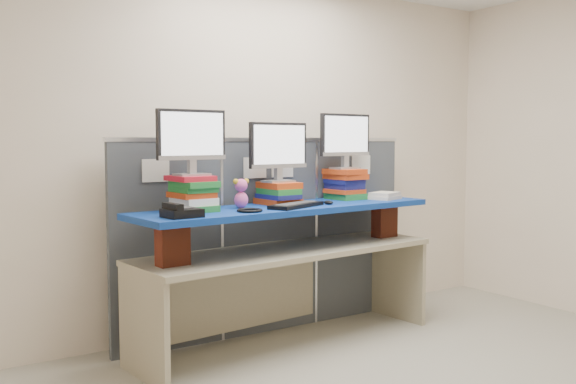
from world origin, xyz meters
TOP-DOWN VIEW (x-y plane):
  - room at (0.00, 0.00)m, footprint 5.00×4.00m
  - cubicle_partition at (-0.00, 1.78)m, footprint 2.60×0.06m
  - desk at (-0.07, 1.41)m, footprint 2.41×0.90m
  - brick_pier_left at (-1.04, 1.27)m, footprint 0.21×0.13m
  - brick_pier_right at (0.90, 1.44)m, footprint 0.21×0.13m
  - blue_board at (-0.07, 1.41)m, footprint 2.42×0.81m
  - book_stack_left at (-0.81, 1.46)m, footprint 0.29×0.34m
  - book_stack_center at (-0.08, 1.52)m, footprint 0.27×0.34m
  - book_stack_right at (0.60, 1.59)m, footprint 0.28×0.32m
  - monitor_left at (-0.81, 1.46)m, footprint 0.51×0.16m
  - monitor_center at (-0.08, 1.52)m, footprint 0.51×0.16m
  - monitor_right at (0.60, 1.59)m, footprint 0.51×0.16m
  - keyboard at (-0.08, 1.28)m, footprint 0.52×0.35m
  - mouse at (0.22, 1.31)m, footprint 0.08×0.11m
  - desk_phone at (-1.02, 1.18)m, footprint 0.23×0.21m
  - headset at (-0.51, 1.21)m, footprint 0.22×0.22m
  - plush_toy at (-0.44, 1.44)m, footprint 0.12×0.09m
  - binder_stack at (0.86, 1.40)m, footprint 0.29×0.26m

SIDE VIEW (x-z plane):
  - desk at x=-0.07m, z-range 0.21..0.93m
  - cubicle_partition at x=0.00m, z-range 0.00..1.53m
  - brick_pier_left at x=-1.04m, z-range 0.72..0.99m
  - brick_pier_right at x=0.90m, z-range 0.72..0.99m
  - blue_board at x=-0.07m, z-range 0.99..1.03m
  - headset at x=-0.51m, z-range 1.03..1.05m
  - keyboard at x=-0.08m, z-range 1.03..1.06m
  - mouse at x=0.22m, z-range 1.03..1.06m
  - binder_stack at x=0.86m, z-range 1.03..1.09m
  - desk_phone at x=-1.02m, z-range 1.02..1.11m
  - book_stack_center at x=-0.08m, z-range 1.03..1.20m
  - plush_toy at x=-0.44m, z-range 1.04..1.24m
  - book_stack_left at x=-0.81m, z-range 1.03..1.27m
  - book_stack_right at x=0.60m, z-range 1.04..1.28m
  - room at x=0.00m, z-range 0.00..2.80m
  - monitor_center at x=-0.08m, z-range 1.23..1.67m
  - monitor_left at x=-0.81m, z-range 1.30..1.74m
  - monitor_right at x=0.60m, z-range 1.31..1.75m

